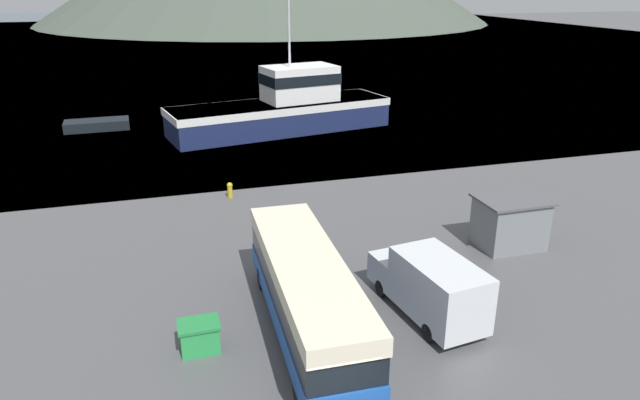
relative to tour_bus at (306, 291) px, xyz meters
The scene contains 8 objects.
water_surface 136.42m from the tour_bus, 90.21° to the left, with size 240.00×240.00×0.00m, color #3D5160.
tour_bus is the anchor object (origin of this frame).
delivery_van 4.96m from the tour_bus, ahead, with size 2.86×5.96×2.59m.
fishing_boat 31.24m from the tour_bus, 78.39° to the left, with size 20.11×8.92×12.16m.
storage_bin 4.15m from the tour_bus, behind, with size 1.49×1.12×1.12m.
dock_kiosk 12.45m from the tour_bus, 20.78° to the left, with size 3.36×2.58×2.54m.
small_boat 36.96m from the tour_bus, 105.29° to the left, with size 5.56×2.52×0.85m.
mooring_bollard 15.25m from the tour_bus, 92.88° to the left, with size 0.34×0.34×0.96m.
Camera 1 is at (-4.23, -11.31, 12.46)m, focal length 32.00 mm.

